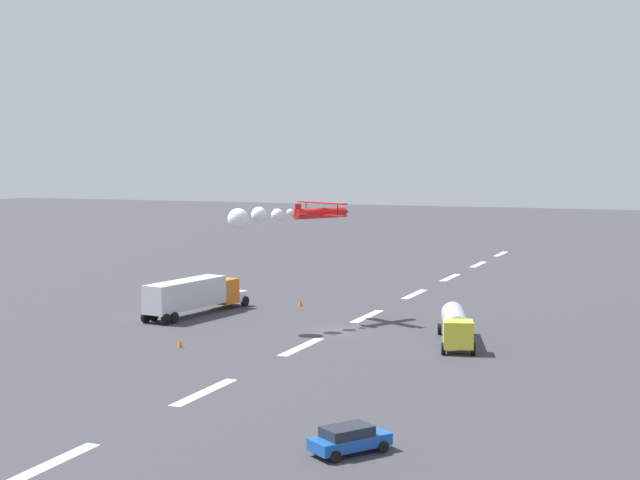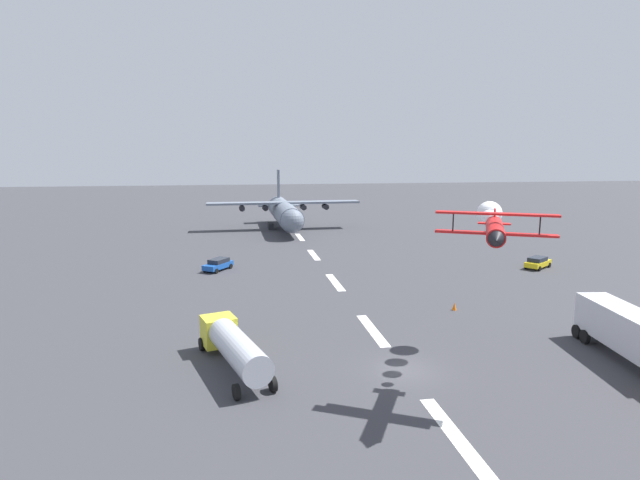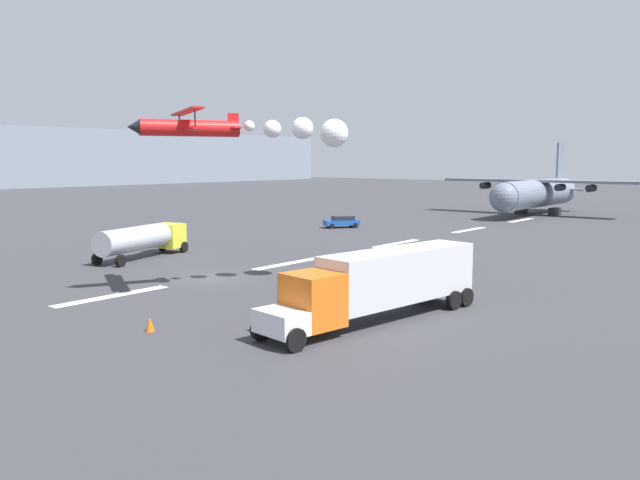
{
  "view_description": "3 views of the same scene",
  "coord_description": "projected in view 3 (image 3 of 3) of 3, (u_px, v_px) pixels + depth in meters",
  "views": [
    {
      "loc": [
        80.04,
        31.24,
        15.97
      ],
      "look_at": [
        -4.69,
        -3.66,
        7.9
      ],
      "focal_mm": 52.77,
      "sensor_mm": 36.0,
      "label": 1
    },
    {
      "loc": [
        -31.79,
        11.29,
        14.97
      ],
      "look_at": [
        35.7,
        0.0,
        3.25
      ],
      "focal_mm": 28.29,
      "sensor_mm": 36.0,
      "label": 2
    },
    {
      "loc": [
        -30.1,
        -35.06,
        8.53
      ],
      "look_at": [
        9.75,
        -2.2,
        2.01
      ],
      "focal_mm": 35.35,
      "sensor_mm": 36.0,
      "label": 3
    }
  ],
  "objects": [
    {
      "name": "fuel_tanker_truck",
      "position": [
        143.0,
        239.0,
        55.14
      ],
      "size": [
        10.4,
        5.5,
        2.9
      ],
      "color": "yellow",
      "rests_on": "ground"
    },
    {
      "name": "runway_stripe_6",
      "position": [
        396.0,
        243.0,
        65.27
      ],
      "size": [
        8.0,
        0.9,
        0.01
      ],
      "primitive_type": "cube",
      "color": "white",
      "rests_on": "ground"
    },
    {
      "name": "semi_truck_orange",
      "position": [
        382.0,
        281.0,
        33.7
      ],
      "size": [
        14.6,
        4.78,
        3.7
      ],
      "color": "silver",
      "rests_on": "ground"
    },
    {
      "name": "runway_stripe_4",
      "position": [
        112.0,
        296.0,
        39.89
      ],
      "size": [
        8.0,
        0.9,
        0.01
      ],
      "primitive_type": "cube",
      "color": "white",
      "rests_on": "ground"
    },
    {
      "name": "traffic_cone_near",
      "position": [
        150.0,
        324.0,
        31.6
      ],
      "size": [
        0.44,
        0.44,
        0.75
      ],
      "primitive_type": "cone",
      "color": "orange",
      "rests_on": "ground"
    },
    {
      "name": "stunt_biplane_red",
      "position": [
        267.0,
        130.0,
        41.11
      ],
      "size": [
        13.43,
        8.62,
        2.16
      ],
      "color": "red"
    },
    {
      "name": "traffic_cone_far",
      "position": [
        411.0,
        264.0,
        49.84
      ],
      "size": [
        0.44,
        0.44,
        0.75
      ],
      "primitive_type": "cone",
      "color": "orange",
      "rests_on": "ground"
    },
    {
      "name": "cargo_transport_plane",
      "position": [
        533.0,
        193.0,
        98.2
      ],
      "size": [
        27.75,
        30.39,
        11.58
      ],
      "color": "slate",
      "rests_on": "ground"
    },
    {
      "name": "runway_stripe_5",
      "position": [
        289.0,
        263.0,
        52.58
      ],
      "size": [
        8.0,
        0.9,
        0.01
      ],
      "primitive_type": "cube",
      "color": "white",
      "rests_on": "ground"
    },
    {
      "name": "airport_staff_sedan",
      "position": [
        342.0,
        221.0,
        80.55
      ],
      "size": [
        4.69,
        4.0,
        1.52
      ],
      "color": "#194CA5",
      "rests_on": "ground"
    },
    {
      "name": "runway_stripe_8",
      "position": [
        521.0,
        220.0,
        90.65
      ],
      "size": [
        8.0,
        0.9,
        0.01
      ],
      "primitive_type": "cube",
      "color": "white",
      "rests_on": "ground"
    },
    {
      "name": "ground_plane",
      "position": [
        213.0,
        278.0,
        46.24
      ],
      "size": [
        440.0,
        440.0,
        0.0
      ],
      "primitive_type": "plane",
      "color": "#38383D",
      "rests_on": "ground"
    },
    {
      "name": "runway_stripe_7",
      "position": [
        469.0,
        230.0,
        77.96
      ],
      "size": [
        8.0,
        0.9,
        0.01
      ],
      "primitive_type": "cube",
      "color": "white",
      "rests_on": "ground"
    }
  ]
}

